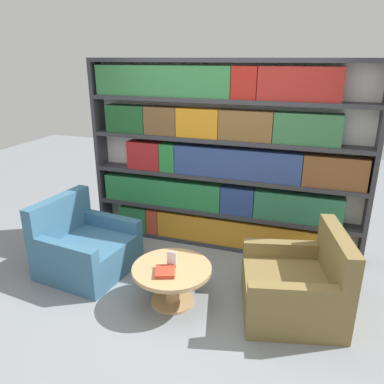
% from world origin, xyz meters
% --- Properties ---
extents(ground_plane, '(14.00, 14.00, 0.00)m').
position_xyz_m(ground_plane, '(0.00, 0.00, 0.00)').
color(ground_plane, gray).
extents(bookshelf, '(3.46, 0.30, 2.36)m').
position_xyz_m(bookshelf, '(-0.01, 1.51, 1.16)').
color(bookshelf, silver).
rests_on(bookshelf, ground_plane).
extents(armchair_left, '(1.00, 1.02, 0.86)m').
position_xyz_m(armchair_left, '(-1.33, 0.37, 0.28)').
color(armchair_left, '#386684').
rests_on(armchair_left, ground_plane).
extents(armchair_right, '(1.10, 1.11, 0.86)m').
position_xyz_m(armchair_right, '(1.06, 0.38, 0.28)').
color(armchair_right, olive).
rests_on(armchair_right, ground_plane).
extents(coffee_table, '(0.79, 0.79, 0.41)m').
position_xyz_m(coffee_table, '(-0.14, 0.12, 0.29)').
color(coffee_table, tan).
rests_on(coffee_table, ground_plane).
extents(table_sign, '(0.10, 0.06, 0.17)m').
position_xyz_m(table_sign, '(-0.14, 0.12, 0.48)').
color(table_sign, black).
rests_on(table_sign, coffee_table).
extents(stray_book, '(0.25, 0.26, 0.04)m').
position_xyz_m(stray_book, '(-0.15, -0.01, 0.43)').
color(stray_book, '#B73823').
rests_on(stray_book, coffee_table).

